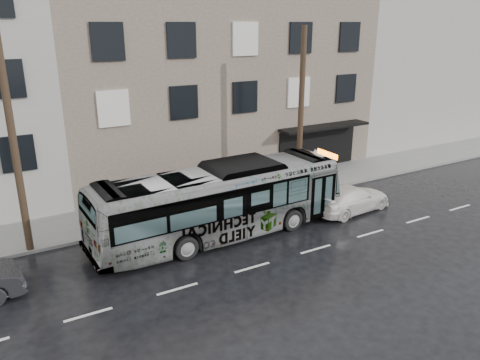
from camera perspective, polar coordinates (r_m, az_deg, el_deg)
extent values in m
plane|color=black|center=(20.88, -2.09, -7.70)|extent=(120.00, 120.00, 0.00)
cube|color=gray|center=(24.93, -7.35, -3.14)|extent=(90.00, 3.60, 0.15)
cube|color=gray|center=(32.54, -4.88, 11.95)|extent=(20.00, 12.00, 11.00)
cube|color=#A8A79F|center=(43.97, 18.81, 13.45)|extent=(18.00, 12.00, 12.00)
cylinder|color=#3D2E1E|center=(25.42, 7.43, 8.04)|extent=(0.30, 0.30, 9.00)
cylinder|color=#3D2E1E|center=(20.47, -25.84, 3.73)|extent=(0.30, 0.30, 9.00)
cylinder|color=slate|center=(26.87, 9.01, 1.29)|extent=(0.06, 0.06, 2.40)
imported|color=#B2B2B2|center=(20.92, -2.42, -2.68)|extent=(12.01, 3.17, 3.32)
imported|color=white|center=(24.70, 13.33, -2.23)|extent=(4.81, 2.34, 1.35)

